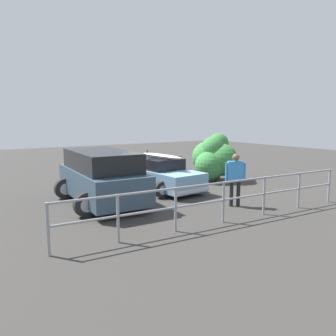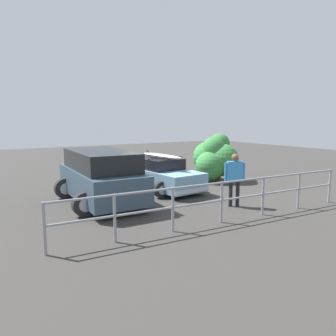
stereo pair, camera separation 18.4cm
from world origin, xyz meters
The scene contains 6 objects.
ground_plane centered at (0.00, 0.00, -0.01)m, with size 44.00×44.00×0.02m, color #383533.
sedan_car centered at (0.32, 0.58, 0.62)m, with size 2.41×4.09×1.56m.
suv_car centered at (3.10, 1.39, 0.91)m, with size 2.69×4.50×1.78m.
person_bystander centered at (-0.38, 4.12, 1.03)m, with size 0.59×0.41×1.72m.
railing_fence centered at (1.09, 5.18, 0.75)m, with size 9.20×0.65×1.14m.
bush_near_left centered at (-2.76, 0.40, 1.05)m, with size 2.04×2.08×2.16m.
Camera 1 is at (7.11, 11.65, 2.82)m, focal length 35.00 mm.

